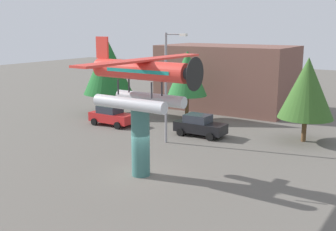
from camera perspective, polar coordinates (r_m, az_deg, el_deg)
ground_plane at (r=25.27m, az=-3.73°, el=-8.16°), size 140.00×140.00×0.00m
display_pedestal at (r=24.62m, az=-3.79°, el=-3.61°), size 1.10×1.10×4.17m
floatplane_monument at (r=23.80m, az=-3.67°, el=5.07°), size 6.93×10.42×4.00m
car_near_red at (r=37.70m, az=-7.78°, el=-0.02°), size 4.20×2.02×1.76m
car_mid_black at (r=33.80m, az=4.38°, el=-1.36°), size 4.20×2.02×1.76m
streetlight_primary at (r=30.96m, az=0.00°, el=4.81°), size 1.84×0.28×8.32m
storefront_building at (r=45.44m, az=8.07°, el=5.25°), size 13.93×7.87×6.76m
tree_west at (r=41.97m, az=-8.29°, el=6.72°), size 4.95×4.95×7.62m
tree_east at (r=39.19m, az=2.66°, el=5.81°), size 3.81×3.81×6.56m
tree_center_back at (r=33.19m, az=18.57°, el=3.59°), size 4.19×4.19×6.52m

